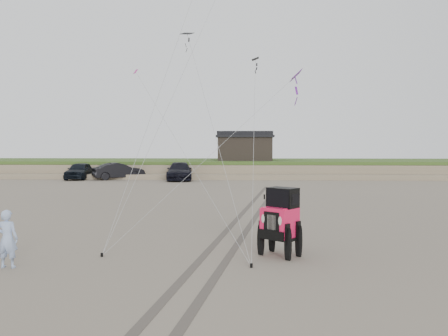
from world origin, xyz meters
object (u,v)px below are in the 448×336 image
at_px(truck_b, 119,171).
at_px(man, 7,239).
at_px(jeep, 280,229).
at_px(truck_c, 180,171).
at_px(truck_a, 80,171).
at_px(cabin, 245,147).

bearing_deg(truck_b, man, 160.68).
distance_m(truck_b, jeep, 32.97).
bearing_deg(man, jeep, -167.82).
height_order(truck_c, man, truck_c).
distance_m(truck_a, jeep, 34.89).
xyz_separation_m(cabin, jeep, (0.86, -36.75, -2.39)).
relative_size(truck_a, truck_b, 0.99).
height_order(truck_c, jeep, truck_c).
height_order(truck_a, truck_b, truck_a).
distance_m(cabin, truck_b, 14.64).
distance_m(truck_c, jeep, 30.44).
distance_m(cabin, truck_a, 18.26).
xyz_separation_m(truck_a, jeep, (17.69, -30.07, -0.01)).
height_order(jeep, man, jeep).
distance_m(cabin, man, 39.07).
relative_size(truck_b, jeep, 1.11).
relative_size(cabin, truck_a, 1.27).
xyz_separation_m(truck_b, jeep, (13.64, -30.02, 0.01)).
xyz_separation_m(truck_c, man, (-0.38, -31.16, -0.04)).
bearing_deg(cabin, truck_a, -158.36).
bearing_deg(truck_a, truck_c, -7.12).
xyz_separation_m(truck_c, jeep, (7.39, -29.53, -0.01)).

